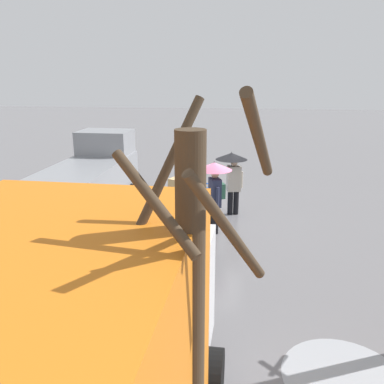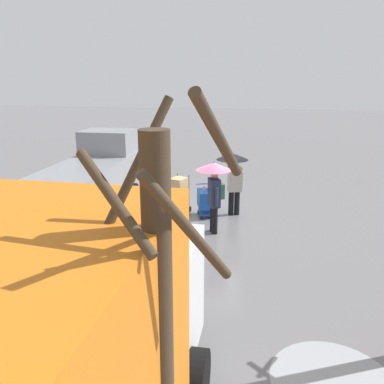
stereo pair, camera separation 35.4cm
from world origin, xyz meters
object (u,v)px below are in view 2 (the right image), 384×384
object	(u,v)px
hand_dolly_boxes	(179,193)
pedestrian_pink_side	(214,181)
bare_tree_far	(161,349)
pedestrian_black_side	(233,169)
shopping_cart_vendor	(206,200)
cargo_van_parked_right	(91,179)

from	to	relation	value
hand_dolly_boxes	pedestrian_pink_side	distance (m)	2.14
hand_dolly_boxes	bare_tree_far	xyz separation A→B (m)	(-1.66, 9.80, 1.54)
pedestrian_pink_side	bare_tree_far	size ratio (longest dim) A/B	0.48
bare_tree_far	pedestrian_pink_side	bearing A→B (deg)	-87.67
pedestrian_black_side	bare_tree_far	size ratio (longest dim) A/B	0.48
shopping_cart_vendor	bare_tree_far	world-z (taller)	bare_tree_far
cargo_van_parked_right	hand_dolly_boxes	world-z (taller)	cargo_van_parked_right
cargo_van_parked_right	shopping_cart_vendor	size ratio (longest dim) A/B	5.17
hand_dolly_boxes	bare_tree_far	size ratio (longest dim) A/B	0.29
pedestrian_pink_side	shopping_cart_vendor	bearing A→B (deg)	-74.16
pedestrian_pink_side	bare_tree_far	bearing A→B (deg)	92.33
pedestrian_black_side	shopping_cart_vendor	bearing A→B (deg)	18.19
shopping_cart_vendor	hand_dolly_boxes	world-z (taller)	hand_dolly_boxes
shopping_cart_vendor	pedestrian_pink_side	world-z (taller)	pedestrian_pink_side
cargo_van_parked_right	pedestrian_black_side	distance (m)	4.76
shopping_cart_vendor	pedestrian_pink_side	size ratio (longest dim) A/B	0.49
hand_dolly_boxes	bare_tree_far	distance (m)	10.06
shopping_cart_vendor	pedestrian_black_side	world-z (taller)	pedestrian_black_side
pedestrian_pink_side	pedestrian_black_side	size ratio (longest dim) A/B	1.00
shopping_cart_vendor	pedestrian_pink_side	distance (m)	1.72
pedestrian_pink_side	bare_tree_far	distance (m)	8.37
shopping_cart_vendor	bare_tree_far	size ratio (longest dim) A/B	0.23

